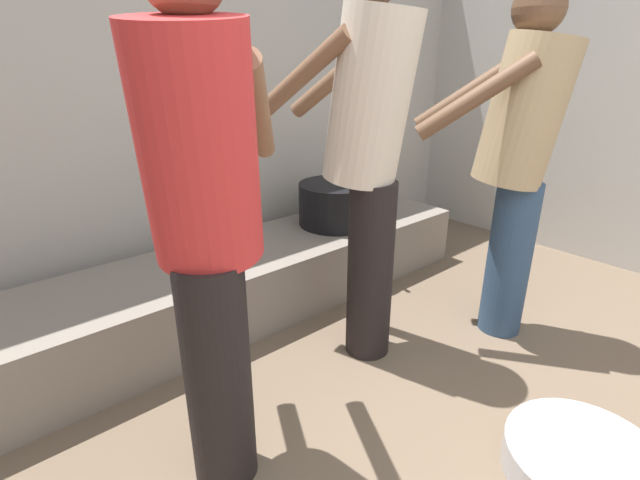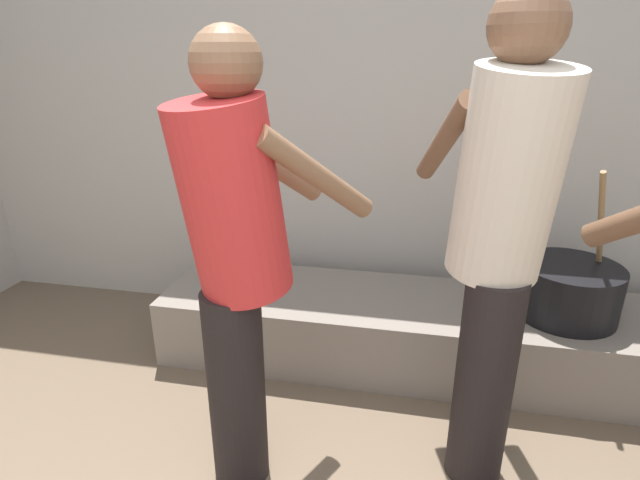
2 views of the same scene
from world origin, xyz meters
name	(u,v)px [view 1 (image 1 of 2)]	position (x,y,z in m)	size (l,w,h in m)	color
block_enclosure_rear	(130,101)	(0.00, 2.64, 1.07)	(5.19, 0.20, 2.14)	#ADA8A0
hearth_ledge	(254,278)	(0.34, 2.12, 0.17)	(2.66, 0.60, 0.34)	slate
cooking_pot_main	(336,203)	(0.94, 2.13, 0.47)	(0.44, 0.44, 0.70)	black
cook_in_tan_shirt	(518,152)	(1.12, 1.16, 0.89)	(0.66, 0.71, 1.55)	navy
cook_in_red_shirt	(205,211)	(-0.32, 1.29, 0.89)	(0.65, 0.71, 1.56)	black
cook_in_cream_shirt	(368,143)	(0.50, 1.47, 0.95)	(0.47, 0.74, 1.66)	black
metal_mixing_bowl	(584,464)	(0.52, 0.49, 0.05)	(0.49, 0.49, 0.11)	#B7B7BC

